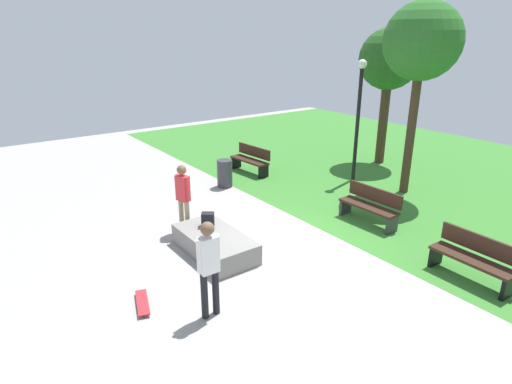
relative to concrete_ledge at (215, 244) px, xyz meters
name	(u,v)px	position (x,y,z in m)	size (l,w,h in m)	color
ground_plane	(277,246)	(0.56, 1.30, -0.23)	(28.00, 28.00, 0.00)	#9E9993
grass_lawn	(460,181)	(0.56, 9.02, -0.23)	(26.60, 12.56, 0.01)	#387A2D
concrete_ledge	(215,244)	(0.00, 0.00, 0.00)	(2.06, 1.06, 0.46)	gray
backpack_on_ledge	(208,220)	(-0.45, 0.10, 0.39)	(0.28, 0.20, 0.32)	black
skater_performing_trick	(209,262)	(1.87, -1.21, 0.80)	(0.23, 0.43, 1.76)	black
skater_watching	(183,194)	(-1.36, -0.03, 0.76)	(0.42, 0.26, 1.70)	tan
skateboard_by_ledge	(142,302)	(0.91, -2.06, -0.17)	(0.82, 0.43, 0.08)	#A5262D
park_bench_by_oak	(370,205)	(0.91, 4.05, 0.25)	(1.61, 0.51, 0.91)	#331E14
park_bench_far_right	(474,257)	(3.89, 3.53, 0.25)	(1.61, 0.51, 0.91)	#331E14
park_bench_near_path	(251,159)	(-4.30, 4.05, 0.25)	(1.63, 0.60, 0.91)	#331E14
tree_leaning_ash	(389,61)	(-2.48, 8.68, 3.42)	(2.12, 2.12, 4.78)	#42301E
tree_tall_oak	(422,43)	(0.04, 6.70, 4.08)	(2.13, 2.13, 5.44)	#42301E
lamp_post	(359,108)	(-1.64, 6.30, 2.12)	(0.28, 0.28, 3.83)	black
trash_bin	(225,173)	(-3.60, 2.54, 0.20)	(0.48, 0.48, 0.86)	#333338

